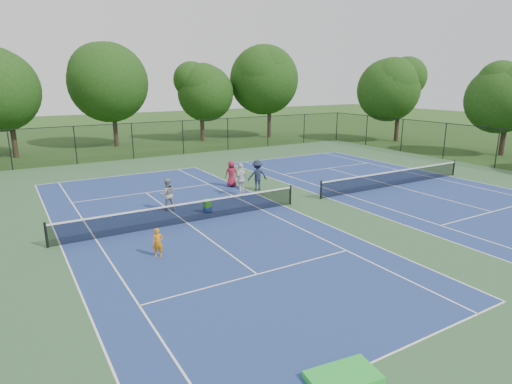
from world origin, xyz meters
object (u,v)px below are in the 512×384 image
tree_side_f (509,95)px  instructor (167,194)px  tree_back_b (111,79)px  ball_hopper (207,203)px  tree_side_e (400,86)px  tree_back_d (270,77)px  tree_back_a (6,85)px  bystander_b (257,175)px  child_player (158,243)px  bystander_a (241,179)px  tree_back_c (201,90)px  ball_crate (208,210)px  bystander_c (231,174)px

tree_side_f → instructor: tree_side_f is taller
tree_back_b → ball_hopper: bearing=-93.4°
tree_side_e → tree_back_d: bearing=135.0°
tree_back_b → instructor: 24.47m
tree_back_a → tree_side_f: 42.55m
tree_back_d → tree_side_e: 14.18m
instructor → bystander_b: 6.18m
child_player → ball_hopper: 5.66m
tree_side_f → bystander_a: tree_side_f is taller
bystander_b → tree_back_d: bearing=-112.1°
tree_back_c → instructor: 26.02m
tree_back_a → tree_back_b: size_ratio=0.91×
tree_side_f → child_player: size_ratio=7.23×
tree_side_e → instructor: 32.59m
ball_crate → bystander_c: bearing=49.5°
tree_side_f → bystander_c: (-25.89, 2.18, -4.44)m
tree_back_c → bystander_a: size_ratio=4.46×
tree_back_a → instructor: size_ratio=5.45×
tree_back_d → tree_side_f: (11.00, -21.00, -1.57)m
tree_back_c → tree_back_d: 8.17m
tree_back_c → tree_side_e: bearing=-31.4°
tree_back_a → tree_back_d: bearing=0.0°
tree_back_c → child_player: bearing=-117.1°
tree_back_d → tree_side_f: 23.76m
tree_back_d → ball_hopper: tree_back_d is taller
tree_side_e → bystander_c: bearing=-160.5°
tree_back_b → tree_back_d: (17.00, -2.00, 0.23)m
bystander_a → tree_side_f: bearing=154.1°
tree_back_c → tree_side_e: 21.10m
bystander_c → ball_crate: bearing=62.9°
tree_back_b → tree_back_c: size_ratio=1.19×
tree_back_a → bystander_c: size_ratio=5.61×
tree_side_f → bystander_b: (-24.98, 0.55, -4.33)m
tree_back_b → instructor: tree_back_b is taller
instructor → tree_side_f: bearing=-173.2°
tree_side_f → child_player: tree_side_f is taller
instructor → child_player: bearing=72.7°
tree_side_f → tree_side_e: bearing=95.2°
tree_back_d → bystander_c: bearing=-128.4°
ball_hopper → instructor: bearing=137.2°
bystander_b → bystander_c: bearing=-48.6°
tree_side_f → ball_hopper: 29.94m
tree_back_b → ball_crate: tree_back_b is taller
child_player → tree_back_c: bearing=87.5°
tree_back_c → bystander_a: (-7.37, -21.93, -4.54)m
tree_side_f → bystander_c: bearing=175.2°
tree_back_b → bystander_b: size_ratio=5.42×
bystander_c → instructor: bearing=41.6°
child_player → ball_crate: 5.68m
bystander_c → ball_hopper: bystander_c is taller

